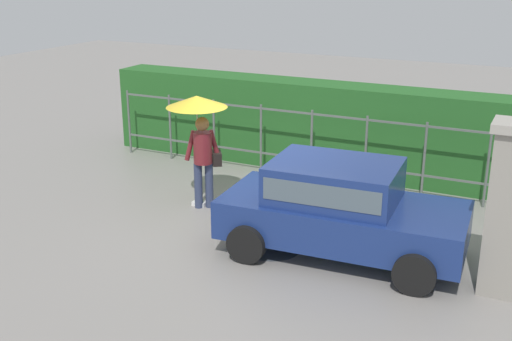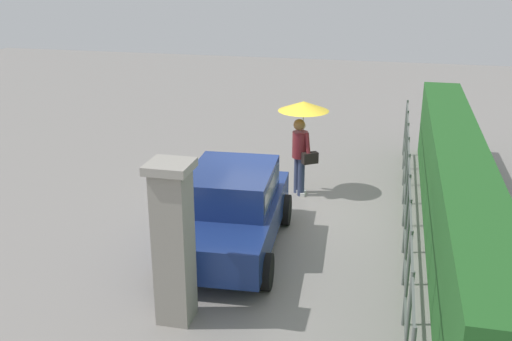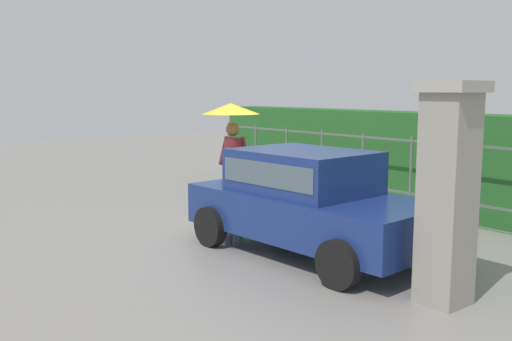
# 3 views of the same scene
# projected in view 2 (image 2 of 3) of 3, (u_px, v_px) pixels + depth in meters

# --- Properties ---
(ground_plane) EXTENTS (40.00, 40.00, 0.00)m
(ground_plane) POSITION_uv_depth(u_px,v_px,m) (276.00, 217.00, 12.19)
(ground_plane) COLOR gray
(car) EXTENTS (3.82, 2.04, 1.48)m
(car) POSITION_uv_depth(u_px,v_px,m) (231.00, 207.00, 10.64)
(car) COLOR navy
(car) RESTS_ON ground
(pedestrian) EXTENTS (1.10, 1.10, 2.09)m
(pedestrian) POSITION_uv_depth(u_px,v_px,m) (303.00, 124.00, 12.89)
(pedestrian) COLOR #2D3856
(pedestrian) RESTS_ON ground
(gate_pillar) EXTENTS (0.60, 0.60, 2.42)m
(gate_pillar) POSITION_uv_depth(u_px,v_px,m) (174.00, 242.00, 8.35)
(gate_pillar) COLOR gray
(gate_pillar) RESTS_ON ground
(fence_section) EXTENTS (10.38, 0.05, 1.50)m
(fence_section) POSITION_uv_depth(u_px,v_px,m) (407.00, 198.00, 10.96)
(fence_section) COLOR #59605B
(fence_section) RESTS_ON ground
(hedge_row) EXTENTS (11.33, 0.90, 1.90)m
(hedge_row) POSITION_uv_depth(u_px,v_px,m) (455.00, 196.00, 10.74)
(hedge_row) COLOR #235B23
(hedge_row) RESTS_ON ground
(puddle_near) EXTENTS (0.93, 0.93, 0.00)m
(puddle_near) POSITION_uv_depth(u_px,v_px,m) (230.00, 223.00, 11.89)
(puddle_near) COLOR #4C545B
(puddle_near) RESTS_ON ground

